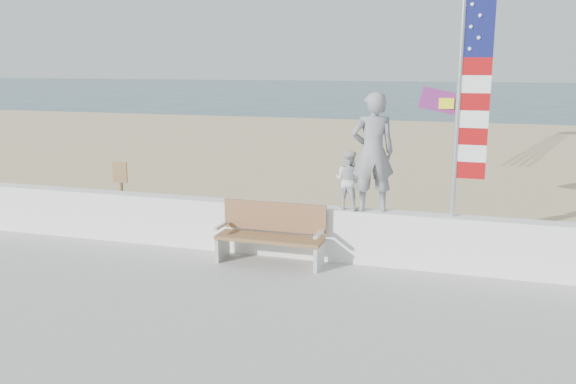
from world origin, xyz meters
name	(u,v)px	position (x,y,z in m)	size (l,w,h in m)	color
ground	(239,306)	(0.00, 0.00, 0.00)	(220.00, 220.00, 0.00)	#2D495B
sand	(356,186)	(0.00, 9.00, 0.04)	(90.00, 40.00, 0.08)	#C9B286
seawall	(280,229)	(0.00, 2.00, 0.63)	(30.00, 0.35, 0.90)	white
adult	(373,152)	(1.58, 2.00, 2.06)	(0.71, 0.47, 1.95)	gray
child	(348,180)	(1.19, 2.00, 1.57)	(0.48, 0.37, 0.99)	silver
bench	(271,233)	(-0.01, 1.55, 0.69)	(1.80, 0.57, 1.00)	olive
flag	(467,95)	(3.00, 2.00, 2.99)	(0.50, 0.08, 3.50)	silver
parafoil_kite	(441,101)	(2.41, 5.73, 2.67)	(0.91, 0.36, 0.61)	red
sign	(121,191)	(-3.61, 2.73, 0.94)	(0.32, 0.07, 1.46)	olive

